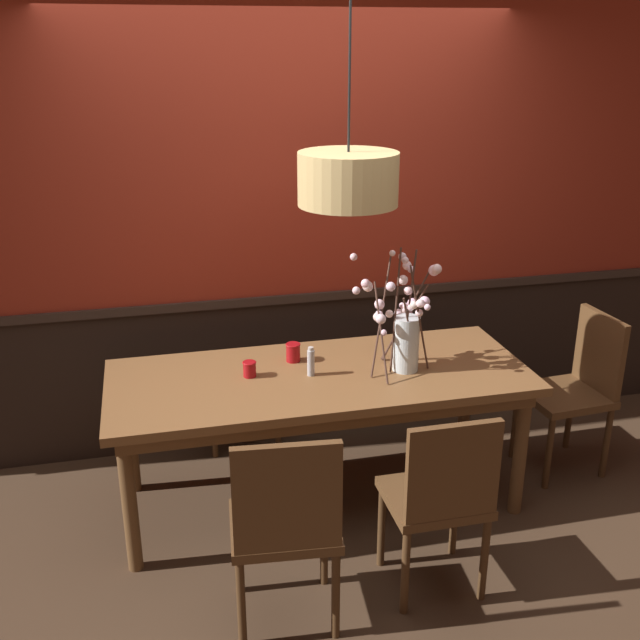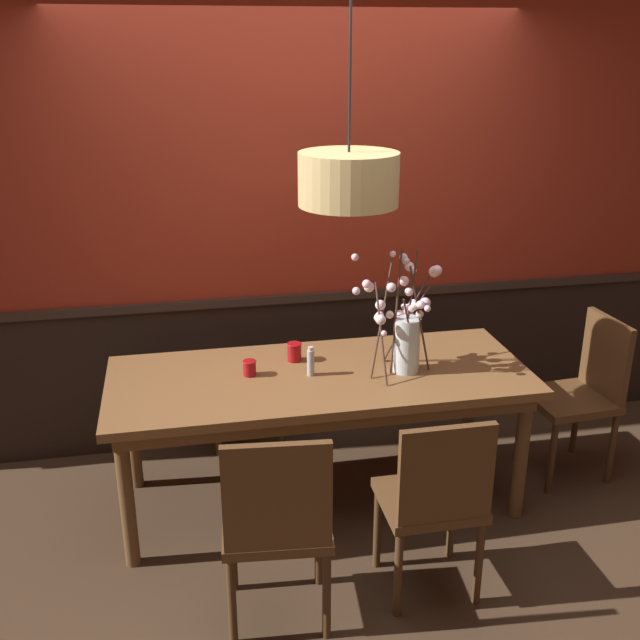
# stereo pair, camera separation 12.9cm
# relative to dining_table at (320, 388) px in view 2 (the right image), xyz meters

# --- Properties ---
(ground_plane) EXTENTS (24.00, 24.00, 0.00)m
(ground_plane) POSITION_rel_dining_table_xyz_m (0.00, 0.00, -0.67)
(ground_plane) COLOR #422D1E
(back_wall) EXTENTS (5.45, 0.14, 2.99)m
(back_wall) POSITION_rel_dining_table_xyz_m (0.00, 0.79, 0.81)
(back_wall) COLOR black
(back_wall) RESTS_ON ground
(dining_table) EXTENTS (2.13, 0.86, 0.75)m
(dining_table) POSITION_rel_dining_table_xyz_m (0.00, 0.00, 0.00)
(dining_table) COLOR brown
(dining_table) RESTS_ON ground
(chair_far_side_left) EXTENTS (0.47, 0.41, 0.89)m
(chair_far_side_left) POSITION_rel_dining_table_xyz_m (-0.32, 0.82, -0.15)
(chair_far_side_left) COLOR brown
(chair_far_side_left) RESTS_ON ground
(chair_head_east_end) EXTENTS (0.46, 0.44, 0.92)m
(chair_head_east_end) POSITION_rel_dining_table_xyz_m (1.49, 0.01, -0.15)
(chair_head_east_end) COLOR brown
(chair_head_east_end) RESTS_ON ground
(chair_near_side_right) EXTENTS (0.43, 0.39, 0.90)m
(chair_near_side_right) POSITION_rel_dining_table_xyz_m (0.34, -0.81, -0.16)
(chair_near_side_right) COLOR brown
(chair_near_side_right) RESTS_ON ground
(chair_near_side_left) EXTENTS (0.48, 0.43, 0.93)m
(chair_near_side_left) POSITION_rel_dining_table_xyz_m (-0.35, -0.86, -0.15)
(chair_near_side_left) COLOR brown
(chair_near_side_left) RESTS_ON ground
(vase_with_blossoms) EXTENTS (0.42, 0.39, 0.64)m
(vase_with_blossoms) POSITION_rel_dining_table_xyz_m (0.43, -0.04, 0.30)
(vase_with_blossoms) COLOR silver
(vase_with_blossoms) RESTS_ON dining_table
(candle_holder_nearer_center) EXTENTS (0.07, 0.07, 0.08)m
(candle_holder_nearer_center) POSITION_rel_dining_table_xyz_m (-0.35, 0.05, 0.12)
(candle_holder_nearer_center) COLOR #9E0F14
(candle_holder_nearer_center) RESTS_ON dining_table
(candle_holder_nearer_edge) EXTENTS (0.08, 0.08, 0.10)m
(candle_holder_nearer_edge) POSITION_rel_dining_table_xyz_m (-0.10, 0.19, 0.13)
(candle_holder_nearer_edge) COLOR #9E0F14
(candle_holder_nearer_edge) RESTS_ON dining_table
(condiment_bottle) EXTENTS (0.04, 0.04, 0.15)m
(condiment_bottle) POSITION_rel_dining_table_xyz_m (-0.05, -0.01, 0.15)
(condiment_bottle) COLOR #ADADB2
(condiment_bottle) RESTS_ON dining_table
(pendant_lamp) EXTENTS (0.47, 0.47, 1.38)m
(pendant_lamp) POSITION_rel_dining_table_xyz_m (0.14, 0.02, 1.06)
(pendant_lamp) COLOR tan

